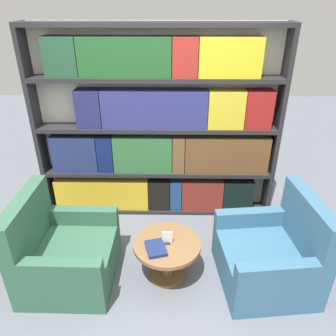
# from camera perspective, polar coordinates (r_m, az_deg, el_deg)

# --- Properties ---
(ground_plane) EXTENTS (14.00, 14.00, 0.00)m
(ground_plane) POSITION_cam_1_polar(r_m,az_deg,el_deg) (3.47, -2.72, -19.94)
(ground_plane) COLOR slate
(bookshelf) EXTENTS (2.90, 0.30, 2.34)m
(bookshelf) POSITION_cam_1_polar(r_m,az_deg,el_deg) (3.97, -1.63, 6.49)
(bookshelf) COLOR silver
(bookshelf) RESTS_ON ground_plane
(armchair_left) EXTENTS (0.87, 0.91, 0.94)m
(armchair_left) POSITION_cam_1_polar(r_m,az_deg,el_deg) (3.51, -17.67, -14.08)
(armchair_left) COLOR #336047
(armchair_left) RESTS_ON ground_plane
(armchair_right) EXTENTS (0.95, 0.99, 0.94)m
(armchair_right) POSITION_cam_1_polar(r_m,az_deg,el_deg) (3.49, 17.51, -14.39)
(armchair_right) COLOR #386684
(armchair_right) RESTS_ON ground_plane
(coffee_table) EXTENTS (0.67, 0.67, 0.43)m
(coffee_table) POSITION_cam_1_polar(r_m,az_deg,el_deg) (3.36, -0.14, -14.46)
(coffee_table) COLOR brown
(coffee_table) RESTS_ON ground_plane
(table_sign) EXTENTS (0.10, 0.06, 0.13)m
(table_sign) POSITION_cam_1_polar(r_m,az_deg,el_deg) (3.25, -0.15, -12.13)
(table_sign) COLOR black
(table_sign) RESTS_ON coffee_table
(stray_book) EXTENTS (0.23, 0.27, 0.03)m
(stray_book) POSITION_cam_1_polar(r_m,az_deg,el_deg) (3.20, -2.12, -13.79)
(stray_book) COLOR navy
(stray_book) RESTS_ON coffee_table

